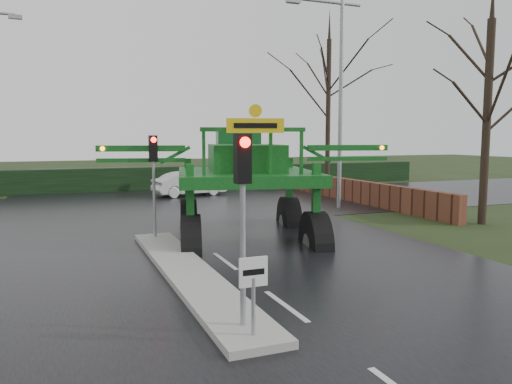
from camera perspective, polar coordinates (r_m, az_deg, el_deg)
name	(u,v)px	position (r m, az deg, el deg)	size (l,w,h in m)	color
ground	(286,307)	(10.52, 3.40, -12.96)	(140.00, 140.00, 0.00)	black
road_main	(177,226)	(19.76, -9.04, -3.88)	(14.00, 80.00, 0.02)	black
road_cross	(150,206)	(25.58, -12.01, -1.62)	(80.00, 12.00, 0.02)	black
median_island	(188,272)	(12.79, -7.78, -9.09)	(1.20, 10.00, 0.16)	gray
hedge_row	(128,179)	(33.37, -14.38, 1.42)	(44.00, 0.90, 1.50)	black
brick_wall	(333,187)	(29.15, 8.75, 0.57)	(0.40, 20.00, 1.20)	#592D1E
keep_left_sign	(253,283)	(8.39, -0.31, -10.39)	(0.50, 0.07, 1.35)	gray
traffic_signal_near	(243,189)	(8.55, -1.52, 0.40)	(0.26, 0.33, 3.52)	gray
traffic_signal_mid	(154,164)	(16.76, -11.64, 3.16)	(0.26, 0.33, 3.52)	gray
traffic_signal_far	(244,151)	(30.93, -1.42, 4.66)	(0.26, 0.33, 3.52)	gray
street_light_right	(335,84)	(24.52, 9.06, 12.12)	(3.85, 0.30, 10.00)	gray
tree_right_near	(488,93)	(21.80, 25.01, 10.26)	(5.60, 5.60, 9.64)	black
tree_right_far	(328,92)	(34.72, 8.28, 11.23)	(7.00, 7.00, 12.05)	black
crop_sprayer	(189,164)	(15.57, -7.61, 3.16)	(9.74, 7.07, 5.56)	black
white_sedan	(190,196)	(29.83, -7.59, -0.44)	(1.49, 4.28, 1.41)	silver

